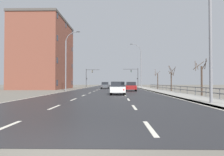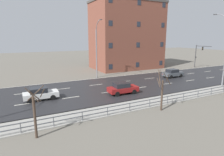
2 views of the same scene
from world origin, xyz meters
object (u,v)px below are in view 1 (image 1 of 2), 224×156
(traffic_signal_right, at_px, (135,75))
(traffic_signal_left, at_px, (89,75))
(car_far_left, at_px, (131,86))
(street_lamp_midground, at_px, (140,67))
(car_mid_centre, at_px, (105,85))
(brick_building, at_px, (44,55))
(street_lamp_foreground, at_px, (208,29))
(street_lamp_left_bank, at_px, (67,62))
(car_distant, at_px, (118,88))

(traffic_signal_right, height_order, traffic_signal_left, traffic_signal_right)
(traffic_signal_right, height_order, car_far_left, traffic_signal_right)
(street_lamp_midground, relative_size, car_mid_centre, 2.71)
(brick_building, bearing_deg, car_far_left, -32.31)
(traffic_signal_right, bearing_deg, traffic_signal_left, 172.08)
(street_lamp_foreground, height_order, brick_building, brick_building)
(street_lamp_midground, height_order, car_far_left, street_lamp_midground)
(street_lamp_left_bank, bearing_deg, street_lamp_foreground, -56.14)
(street_lamp_left_bank, height_order, traffic_signal_left, street_lamp_left_bank)
(street_lamp_left_bank, bearing_deg, car_distant, -51.63)
(street_lamp_foreground, height_order, traffic_signal_left, street_lamp_foreground)
(street_lamp_midground, distance_m, street_lamp_left_bank, 20.95)
(street_lamp_midground, relative_size, car_far_left, 2.67)
(traffic_signal_right, distance_m, car_distant, 36.89)
(street_lamp_left_bank, height_order, brick_building, brick_building)
(brick_building, bearing_deg, street_lamp_left_bank, -54.58)
(street_lamp_midground, bearing_deg, car_distant, -102.83)
(street_lamp_foreground, relative_size, traffic_signal_left, 1.82)
(traffic_signal_left, relative_size, car_mid_centre, 1.38)
(car_far_left, xyz_separation_m, brick_building, (-19.27, 12.19, 7.16))
(car_distant, distance_m, car_mid_centre, 24.62)
(street_lamp_foreground, xyz_separation_m, brick_building, (-22.84, 33.37, 2.91))
(traffic_signal_left, distance_m, brick_building, 18.37)
(street_lamp_midground, xyz_separation_m, car_far_left, (-3.55, -15.75, -4.61))
(street_lamp_left_bank, relative_size, car_distant, 2.58)
(street_lamp_foreground, distance_m, car_distant, 13.12)
(traffic_signal_left, height_order, car_distant, traffic_signal_left)
(traffic_signal_left, xyz_separation_m, car_far_left, (11.03, -28.04, -2.90))
(car_far_left, bearing_deg, street_lamp_midground, 79.62)
(street_lamp_foreground, xyz_separation_m, traffic_signal_right, (-0.35, 47.24, -1.31))
(traffic_signal_right, xyz_separation_m, brick_building, (-22.49, -13.87, 4.21))
(traffic_signal_left, bearing_deg, traffic_signal_right, -7.92)
(street_lamp_midground, bearing_deg, street_lamp_foreground, -89.97)
(street_lamp_left_bank, relative_size, traffic_signal_left, 1.86)
(street_lamp_left_bank, bearing_deg, car_mid_centre, 65.09)
(street_lamp_foreground, bearing_deg, car_mid_centre, 103.89)
(car_far_left, relative_size, brick_building, 0.25)
(street_lamp_foreground, height_order, street_lamp_left_bank, street_lamp_left_bank)
(car_distant, bearing_deg, traffic_signal_right, 81.28)
(car_distant, xyz_separation_m, brick_building, (-16.89, 22.48, 7.16))
(street_lamp_foreground, bearing_deg, street_lamp_midground, 90.03)
(traffic_signal_right, height_order, brick_building, brick_building)
(street_lamp_midground, bearing_deg, traffic_signal_left, 139.86)
(street_lamp_midground, bearing_deg, traffic_signal_right, 91.86)
(street_lamp_midground, relative_size, traffic_signal_left, 1.96)
(car_distant, relative_size, brick_building, 0.25)
(traffic_signal_left, xyz_separation_m, car_mid_centre, (5.86, -13.87, -2.90))
(street_lamp_midground, distance_m, car_far_left, 16.79)
(traffic_signal_left, height_order, brick_building, brick_building)
(street_lamp_left_bank, xyz_separation_m, brick_building, (-7.97, 11.21, 2.79))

